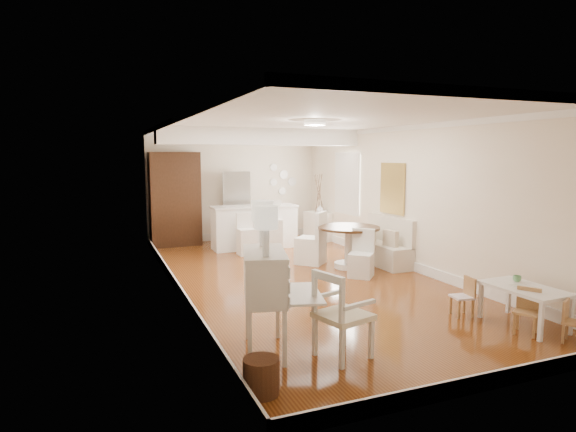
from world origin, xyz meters
TOP-DOWN VIEW (x-y plane):
  - room at (0.04, 0.32)m, footprint 9.00×9.04m
  - secretary_bureau at (-1.70, -2.84)m, footprint 1.13×1.14m
  - gustavian_armchair at (-0.95, -3.29)m, footprint 0.69×0.69m
  - wicker_basket at (-2.05, -3.75)m, footprint 0.42×0.42m
  - kids_table at (1.71, -3.31)m, footprint 0.66×1.06m
  - kids_chair_a at (1.50, -3.53)m, footprint 0.39×0.39m
  - kids_chair_b at (1.25, -2.69)m, footprint 0.31×0.31m
  - kids_chair_c at (1.79, -3.98)m, footprint 0.34×0.34m
  - banquette at (1.99, 0.50)m, footprint 0.52×1.60m
  - dining_table at (1.19, 0.43)m, footprint 1.35×1.35m
  - slip_chair_near at (1.05, -0.29)m, footprint 0.60×0.60m
  - slip_chair_far at (0.66, 1.07)m, footprint 0.74×0.74m
  - breakfast_counter at (0.10, 3.10)m, footprint 2.05×0.65m
  - bar_stool_left at (-0.31, 2.41)m, footprint 0.38×0.38m
  - bar_stool_right at (0.45, 2.80)m, footprint 0.57×0.57m
  - pantry_cabinet at (-1.60, 4.18)m, footprint 1.20×0.60m
  - fridge at (0.30, 4.15)m, footprint 0.75×0.65m
  - sideboard at (2.00, 3.50)m, footprint 0.62×0.85m
  - pencil_cup at (1.82, -3.07)m, footprint 0.11×0.11m
  - branch_vase at (2.02, 3.47)m, footprint 0.23×0.23m

SIDE VIEW (x-z plane):
  - wicker_basket at x=-2.05m, z-range 0.00..0.34m
  - kids_chair_c at x=1.79m, z-range 0.00..0.52m
  - kids_table at x=1.71m, z-range 0.00..0.52m
  - kids_chair_b at x=1.25m, z-range 0.00..0.55m
  - kids_chair_a at x=1.50m, z-range 0.00..0.58m
  - sideboard at x=2.00m, z-range 0.00..0.75m
  - dining_table at x=1.19m, z-range 0.00..0.83m
  - slip_chair_near at x=1.05m, z-range 0.00..0.87m
  - bar_stool_left at x=-0.31m, z-range 0.00..0.93m
  - banquette at x=1.99m, z-range 0.00..0.98m
  - gustavian_armchair at x=-0.95m, z-range 0.00..0.98m
  - breakfast_counter at x=0.10m, z-range 0.00..1.03m
  - slip_chair_far at x=0.66m, z-range 0.00..1.08m
  - pencil_cup at x=1.82m, z-range 0.52..0.61m
  - bar_stool_right at x=0.45m, z-range 0.00..1.16m
  - secretary_bureau at x=-1.70m, z-range 0.00..1.17m
  - branch_vase at x=2.02m, z-range 0.75..0.94m
  - fridge at x=0.30m, z-range 0.00..1.80m
  - pantry_cabinet at x=-1.60m, z-range 0.00..2.30m
  - room at x=0.04m, z-range 0.57..3.39m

